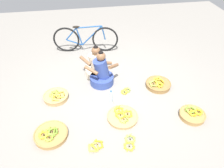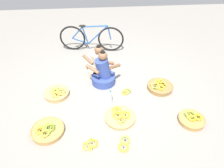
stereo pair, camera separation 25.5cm
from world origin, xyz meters
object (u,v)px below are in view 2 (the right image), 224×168
(vendor_woman_front, at_px, (103,73))
(banana_basket_near_bicycle, at_px, (48,130))
(water_bottle, at_px, (110,97))
(banana_basket_back_right, at_px, (192,119))
(loose_bananas_back_left, at_px, (90,145))
(banana_basket_front_center, at_px, (120,117))
(loose_bananas_front_right, at_px, (126,92))
(vendor_woman_behind, at_px, (99,66))
(banana_basket_mid_right, at_px, (57,93))
(bicycle_leaning, at_px, (91,38))
(banana_basket_near_vendor, at_px, (160,87))
(loose_bananas_mid_left, at_px, (124,143))

(vendor_woman_front, relative_size, banana_basket_near_bicycle, 1.42)
(vendor_woman_front, height_order, water_bottle, vendor_woman_front)
(banana_basket_back_right, height_order, banana_basket_near_bicycle, banana_basket_back_right)
(banana_basket_near_bicycle, distance_m, loose_bananas_back_left, 0.80)
(banana_basket_back_right, height_order, loose_bananas_back_left, banana_basket_back_right)
(banana_basket_front_center, xyz_separation_m, water_bottle, (-0.15, 0.43, 0.10))
(loose_bananas_back_left, relative_size, loose_bananas_front_right, 1.12)
(banana_basket_front_center, height_order, loose_bananas_back_left, banana_basket_front_center)
(vendor_woman_front, bearing_deg, vendor_woman_behind, 104.16)
(banana_basket_mid_right, height_order, water_bottle, water_bottle)
(bicycle_leaning, relative_size, loose_bananas_back_left, 6.34)
(vendor_woman_front, distance_m, banana_basket_near_bicycle, 1.67)
(banana_basket_near_vendor, bearing_deg, vendor_woman_behind, 154.00)
(banana_basket_mid_right, distance_m, banana_basket_front_center, 1.43)
(loose_bananas_front_right, bearing_deg, banana_basket_near_bicycle, -148.38)
(loose_bananas_mid_left, relative_size, loose_bananas_front_right, 1.47)
(banana_basket_front_center, height_order, loose_bananas_front_right, banana_basket_front_center)
(banana_basket_near_bicycle, height_order, loose_bananas_mid_left, banana_basket_near_bicycle)
(vendor_woman_front, distance_m, bicycle_leaning, 1.46)
(banana_basket_near_vendor, bearing_deg, loose_bananas_front_right, -175.19)
(banana_basket_front_center, xyz_separation_m, loose_bananas_front_right, (0.21, 0.71, -0.02))
(loose_bananas_mid_left, xyz_separation_m, loose_bananas_front_right, (0.21, 1.27, -0.00))
(banana_basket_near_vendor, height_order, banana_basket_near_bicycle, banana_basket_near_vendor)
(banana_basket_back_right, distance_m, loose_bananas_front_right, 1.39)
(banana_basket_mid_right, bearing_deg, water_bottle, -15.71)
(vendor_woman_front, distance_m, loose_bananas_front_right, 0.64)
(banana_basket_near_bicycle, bearing_deg, loose_bananas_mid_left, -15.28)
(banana_basket_back_right, bearing_deg, banana_basket_mid_right, 160.02)
(vendor_woman_front, distance_m, vendor_woman_behind, 0.31)
(vendor_woman_behind, bearing_deg, vendor_woman_front, -75.84)
(vendor_woman_front, xyz_separation_m, loose_bananas_mid_left, (0.25, -1.65, -0.24))
(vendor_woman_front, xyz_separation_m, bicycle_leaning, (-0.24, 1.44, 0.10))
(banana_basket_mid_right, distance_m, loose_bananas_mid_left, 1.79)
(loose_bananas_back_left, bearing_deg, loose_bananas_front_right, 58.55)
(loose_bananas_mid_left, bearing_deg, banana_basket_front_center, 90.70)
(vendor_woman_behind, height_order, banana_basket_near_bicycle, vendor_woman_behind)
(loose_bananas_back_left, bearing_deg, water_bottle, 67.33)
(banana_basket_near_bicycle, bearing_deg, loose_bananas_front_right, 31.62)
(vendor_woman_behind, height_order, bicycle_leaning, vendor_woman_behind)
(banana_basket_near_vendor, bearing_deg, loose_bananas_mid_left, -125.11)
(loose_bananas_back_left, bearing_deg, banana_basket_near_bicycle, 155.60)
(banana_basket_mid_right, xyz_separation_m, banana_basket_near_bicycle, (-0.05, -0.95, -0.00))
(vendor_woman_front, xyz_separation_m, loose_bananas_back_left, (-0.31, -1.62, -0.23))
(banana_basket_near_vendor, xyz_separation_m, banana_basket_back_right, (0.34, -0.95, -0.00))
(banana_basket_front_center, bearing_deg, loose_bananas_front_right, 73.32)
(banana_basket_mid_right, relative_size, loose_bananas_back_left, 1.88)
(water_bottle, bearing_deg, vendor_woman_front, 98.71)
(loose_bananas_front_right, bearing_deg, banana_basket_back_right, -39.62)
(bicycle_leaning, xyz_separation_m, banana_basket_near_vendor, (1.43, -1.76, -0.30))
(banana_basket_mid_right, xyz_separation_m, loose_bananas_front_right, (1.44, -0.03, -0.03))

